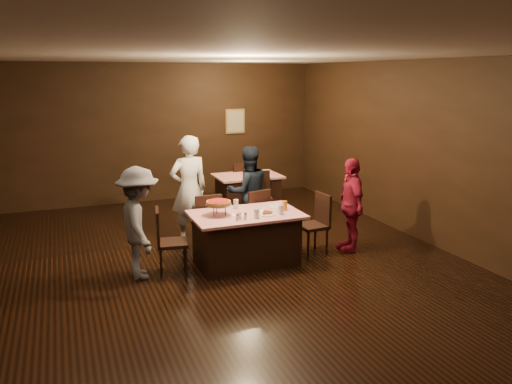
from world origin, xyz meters
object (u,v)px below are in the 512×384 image
(main_table, at_px, (246,238))
(back_table, at_px, (248,194))
(chair_back_far, at_px, (238,183))
(diner_red_shirt, at_px, (351,205))
(chair_back_near, at_px, (261,197))
(diner_white_jacket, at_px, (189,189))
(glass_back, at_px, (236,204))
(pizza_stand, at_px, (219,203))
(plate_empty, at_px, (276,207))
(glass_front_right, at_px, (281,210))
(glass_front_left, at_px, (257,214))
(chair_end_right, at_px, (312,224))
(diner_navy_hoodie, at_px, (248,192))
(chair_far_left, at_px, (206,222))
(glass_amber, at_px, (285,206))
(chair_end_left, at_px, (172,241))
(chair_far_right, at_px, (253,217))
(diner_grey_knit, at_px, (139,223))

(main_table, height_order, back_table, same)
(chair_back_far, distance_m, diner_red_shirt, 3.40)
(chair_back_near, bearing_deg, diner_white_jacket, -144.82)
(glass_back, bearing_deg, pizza_stand, -144.46)
(plate_empty, height_order, glass_front_right, glass_front_right)
(main_table, xyz_separation_m, plate_empty, (0.55, 0.15, 0.39))
(main_table, relative_size, glass_front_left, 11.43)
(main_table, xyz_separation_m, chair_end_right, (1.10, -0.00, 0.09))
(diner_white_jacket, relative_size, diner_red_shirt, 1.20)
(chair_back_near, xyz_separation_m, diner_red_shirt, (0.72, -2.01, 0.27))
(main_table, xyz_separation_m, chair_back_near, (1.02, 1.95, 0.09))
(chair_end_right, height_order, diner_navy_hoodie, diner_navy_hoodie)
(pizza_stand, xyz_separation_m, glass_front_left, (0.45, -0.35, -0.11))
(chair_back_far, distance_m, diner_navy_hoodie, 2.12)
(chair_far_left, relative_size, diner_red_shirt, 0.64)
(glass_amber, bearing_deg, chair_back_far, 82.69)
(chair_end_right, bearing_deg, chair_end_left, -94.27)
(chair_end_right, bearing_deg, pizza_stand, -96.17)
(diner_navy_hoodie, relative_size, glass_front_left, 11.20)
(chair_end_left, bearing_deg, glass_amber, -81.83)
(chair_far_right, distance_m, chair_end_right, 1.03)
(chair_far_left, bearing_deg, chair_end_left, 47.78)
(glass_front_left, relative_size, glass_amber, 1.00)
(main_table, height_order, diner_navy_hoodie, diner_navy_hoodie)
(diner_white_jacket, xyz_separation_m, glass_amber, (1.12, -1.35, -0.06))
(chair_far_right, distance_m, diner_red_shirt, 1.59)
(chair_back_far, relative_size, glass_back, 6.79)
(back_table, distance_m, diner_red_shirt, 2.83)
(chair_end_right, bearing_deg, diner_white_jacket, -132.98)
(chair_end_left, xyz_separation_m, glass_front_left, (1.15, -0.30, 0.37))
(chair_far_left, distance_m, glass_front_left, 1.20)
(chair_end_left, height_order, plate_empty, chair_end_left)
(chair_end_right, distance_m, pizza_stand, 1.57)
(diner_red_shirt, relative_size, glass_front_right, 10.67)
(diner_red_shirt, distance_m, glass_front_right, 1.31)
(chair_far_right, relative_size, glass_back, 6.79)
(back_table, height_order, glass_front_right, glass_front_right)
(chair_far_right, xyz_separation_m, glass_front_left, (-0.35, -1.05, 0.37))
(glass_amber, bearing_deg, pizza_stand, 174.29)
(chair_end_left, height_order, glass_back, chair_end_left)
(chair_end_right, xyz_separation_m, glass_front_left, (-1.05, -0.30, 0.37))
(diner_white_jacket, distance_m, diner_red_shirt, 2.65)
(chair_back_far, distance_m, diner_grey_knit, 4.11)
(back_table, bearing_deg, diner_white_jacket, -138.89)
(chair_back_near, distance_m, glass_back, 2.00)
(chair_end_left, bearing_deg, diner_white_jacket, -14.09)
(main_table, xyz_separation_m, back_table, (1.02, 2.65, 0.00))
(diner_navy_hoodie, distance_m, glass_amber, 1.28)
(chair_back_far, xyz_separation_m, diner_red_shirt, (0.72, -3.31, 0.27))
(plate_empty, bearing_deg, chair_end_right, -15.26)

